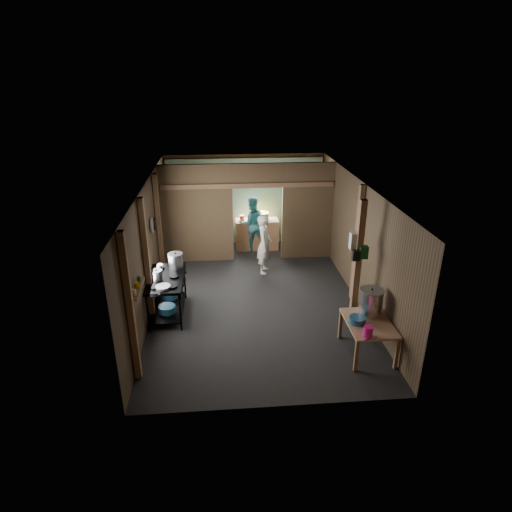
{
  "coord_description": "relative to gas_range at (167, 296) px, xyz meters",
  "views": [
    {
      "loc": [
        -0.73,
        -8.63,
        4.72
      ],
      "look_at": [
        0.0,
        -0.2,
        1.1
      ],
      "focal_mm": 30.37,
      "sensor_mm": 36.0,
      "label": 1
    }
  ],
  "objects": [
    {
      "name": "jar_white",
      "position": [
        -0.27,
        -1.78,
        1.04
      ],
      "size": [
        0.07,
        0.07,
        0.1
      ],
      "primitive_type": "cylinder",
      "color": "beige",
      "rests_on": "wall_shelf"
    },
    {
      "name": "bag_green",
      "position": [
        3.8,
        -0.79,
        1.17
      ],
      "size": [
        0.16,
        0.12,
        0.24
      ],
      "primitive_type": "cube",
      "color": "#0F451A",
      "rests_on": "post_free"
    },
    {
      "name": "post_left_a",
      "position": [
        -0.3,
        -2.03,
        0.87
      ],
      "size": [
        0.1,
        0.12,
        2.6
      ],
      "primitive_type": "cube",
      "color": "olive",
      "rests_on": "floor"
    },
    {
      "name": "back_counter",
      "position": [
        2.18,
        3.52,
        -0.0
      ],
      "size": [
        1.2,
        0.5,
        0.85
      ],
      "primitive_type": "cube",
      "color": "olive",
      "rests_on": "floor"
    },
    {
      "name": "wall_right",
      "position": [
        4.13,
        0.57,
        0.87
      ],
      "size": [
        0.0,
        7.0,
        2.6
      ],
      "primitive_type": "cube",
      "color": "brown",
      "rests_on": "ground"
    },
    {
      "name": "ceiling",
      "position": [
        1.88,
        0.57,
        2.17
      ],
      "size": [
        4.5,
        7.0,
        0.0
      ],
      "primitive_type": "cube",
      "color": "#2B2B2A",
      "rests_on": "ground"
    },
    {
      "name": "blue_tub_back",
      "position": [
        0.0,
        0.39,
        -0.2
      ],
      "size": [
        0.32,
        0.32,
        0.13
      ],
      "primitive_type": "cylinder",
      "color": "navy",
      "rests_on": "gas_range"
    },
    {
      "name": "floor",
      "position": [
        1.88,
        0.57,
        -0.43
      ],
      "size": [
        4.5,
        7.0,
        0.0
      ],
      "primitive_type": "cube",
      "color": "black",
      "rests_on": "ground"
    },
    {
      "name": "pan_lid_big",
      "position": [
        -0.33,
        0.97,
        1.22
      ],
      "size": [
        0.03,
        0.34,
        0.34
      ],
      "primitive_type": "cylinder",
      "rotation": [
        0.0,
        1.57,
        0.0
      ],
      "color": "gray",
      "rests_on": "wall_left"
    },
    {
      "name": "bag_white",
      "position": [
        3.68,
        -0.65,
        1.35
      ],
      "size": [
        0.22,
        0.15,
        0.32
      ],
      "primitive_type": "cube",
      "color": "beige",
      "rests_on": "post_free"
    },
    {
      "name": "stove_saucepan",
      "position": [
        -0.17,
        0.44,
        0.47
      ],
      "size": [
        0.15,
        0.15,
        0.09
      ],
      "primitive_type": "cylinder",
      "rotation": [
        0.0,
        0.0,
        0.03
      ],
      "color": "beige",
      "rests_on": "gas_range"
    },
    {
      "name": "pink_bucket",
      "position": [
        3.54,
        -2.12,
        0.3
      ],
      "size": [
        0.21,
        0.21,
        0.19
      ],
      "primitive_type": "cylinder",
      "rotation": [
        0.0,
        0.0,
        0.42
      ],
      "color": "#DE1683",
      "rests_on": "prep_table"
    },
    {
      "name": "post_free",
      "position": [
        3.73,
        -0.73,
        0.87
      ],
      "size": [
        0.12,
        0.12,
        2.6
      ],
      "primitive_type": "cube",
      "color": "olive",
      "rests_on": "floor"
    },
    {
      "name": "partition_left",
      "position": [
        0.55,
        2.77,
        0.87
      ],
      "size": [
        1.85,
        0.1,
        2.6
      ],
      "primitive_type": "cube",
      "color": "brown",
      "rests_on": "floor"
    },
    {
      "name": "post_left_c",
      "position": [
        -0.3,
        1.77,
        0.87
      ],
      "size": [
        0.1,
        0.12,
        2.6
      ],
      "primitive_type": "cube",
      "color": "olive",
      "rests_on": "floor"
    },
    {
      "name": "cook",
      "position": [
        2.22,
        1.91,
        0.32
      ],
      "size": [
        0.47,
        0.62,
        1.5
      ],
      "primitive_type": "imported",
      "rotation": [
        0.0,
        0.0,
        1.34
      ],
      "color": "silver",
      "rests_on": "floor"
    },
    {
      "name": "yellow_tub",
      "position": [
        2.32,
        3.52,
        0.53
      ],
      "size": [
        0.4,
        0.4,
        0.22
      ],
      "primitive_type": "cylinder",
      "color": "#C58C00",
      "rests_on": "back_counter"
    },
    {
      "name": "knife",
      "position": [
        3.55,
        -2.21,
        0.21
      ],
      "size": [
        0.29,
        0.13,
        0.01
      ],
      "primitive_type": "cube",
      "rotation": [
        0.0,
        0.0,
        0.34
      ],
      "color": "beige",
      "rests_on": "prep_table"
    },
    {
      "name": "post_left_b",
      "position": [
        -0.3,
        -0.23,
        0.87
      ],
      "size": [
        0.1,
        0.12,
        2.6
      ],
      "primitive_type": "cube",
      "color": "olive",
      "rests_on": "floor"
    },
    {
      "name": "stock_pot",
      "position": [
        3.81,
        -1.4,
        0.44
      ],
      "size": [
        0.47,
        0.47,
        0.51
      ],
      "primitive_type": null,
      "rotation": [
        0.0,
        0.0,
        0.07
      ],
      "color": "beige",
      "rests_on": "prep_table"
    },
    {
      "name": "prep_table",
      "position": [
        3.71,
        -1.69,
        -0.11
      ],
      "size": [
        0.78,
        1.08,
        0.64
      ],
      "primitive_type": null,
      "color": "tan",
      "rests_on": "floor"
    },
    {
      "name": "wash_basin",
      "position": [
        3.49,
        -1.67,
        0.26
      ],
      "size": [
        0.38,
        0.38,
        0.11
      ],
      "primitive_type": "cylinder",
      "rotation": [
        0.0,
        0.0,
        0.39
      ],
      "color": "navy",
      "rests_on": "prep_table"
    },
    {
      "name": "frying_pan",
      "position": [
        0.0,
        -0.48,
        0.45
      ],
      "size": [
        0.39,
        0.56,
        0.07
      ],
      "primitive_type": null,
      "rotation": [
        0.0,
        0.0,
        0.21
      ],
      "color": "gray",
      "rests_on": "gas_range"
    },
    {
      "name": "post_right",
      "position": [
        4.06,
        0.37,
        0.87
      ],
      "size": [
        0.1,
        0.12,
        2.6
      ],
      "primitive_type": "cube",
      "color": "olive",
      "rests_on": "floor"
    },
    {
      "name": "blue_tub_front",
      "position": [
        0.0,
        -0.21,
        -0.19
      ],
      "size": [
        0.35,
        0.35,
        0.14
      ],
      "primitive_type": "cylinder",
      "color": "navy",
      "rests_on": "gas_range"
    },
    {
      "name": "wall_back",
      "position": [
        1.88,
        4.07,
        0.87
      ],
      "size": [
        4.5,
        0.0,
        2.6
      ],
      "primitive_type": "cube",
      "color": "brown",
      "rests_on": "ground"
    },
    {
      "name": "red_cup",
      "position": [
        1.76,
        3.52,
        0.5
      ],
      "size": [
        0.13,
        0.13,
        0.15
      ],
      "primitive_type": "cylinder",
      "color": "red",
      "rests_on": "back_counter"
    },
    {
      "name": "bag_black",
      "position": [
        3.66,
        -0.81,
        1.12
      ],
      "size": [
        0.14,
        0.1,
        0.2
      ],
      "primitive_type": "cube",
      "color": "black",
      "rests_on": "post_free"
    },
    {
      "name": "pan_lid_small",
      "position": [
        -0.33,
        1.37,
        1.12
      ],
      "size": [
        0.03,
        0.3,
        0.3
      ],
      "primitive_type": "cylinder",
      "rotation": [
        0.0,
        1.57,
        0.0
      ],
      "color": "black",
      "rests_on": "wall_left"
    },
    {
      "name": "turquoise_panel",
      "position": [
        1.88,
        4.01,
        0.82
      ],
      "size": [
        4.4,
        0.06,
        2.5
      ],
      "primitive_type": "cube",
      "color": "#77ABA3",
      "rests_on": "wall_back"
    },
    {
      "name": "jar_yellow",
      "position": [
        -0.27,
        -1.53,
        1.04
      ],
      "size": [
        0.08,
        0.08,
        0.1
      ],
      "primitive_type": "cylinder",
      "color": "#C58C00",
      "rests_on": "wall_shelf"
    },
    {
      "name": "cross_beam",
      "position": [
        1.88,
        2.72,
        1.62
      ],
      "size": [
        4.4,
        0.12,
        0.12
      ],
      "primitive_type": "cube",
      "color": "olive",
      "rests_on": "wall_left"
    },
    {
      "name": "worker_back",
      "position": [
        2.02,
        3.45,
        0.35
      ],
      "size": [
        0.85,
        0.72,
        1.55
      ],
      "primitive_type": "imported",
      "rotation": [
        0.0,
        0.0,
        3.33
      ],
      "color": "teal",
      "rests_on": "floor"
    },
    {
      "name": "wall_front",
      "position": [
        1.88,
        -2.93,
        0.87
      ],
      "size": [
        4.5,
        0.0,
        2.6
      ],
      "primitive_type": "cube",
      "color": "brown",
      "rests_on": "ground"
    },
    {
      "name": "gas_range",
      "position": [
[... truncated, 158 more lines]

